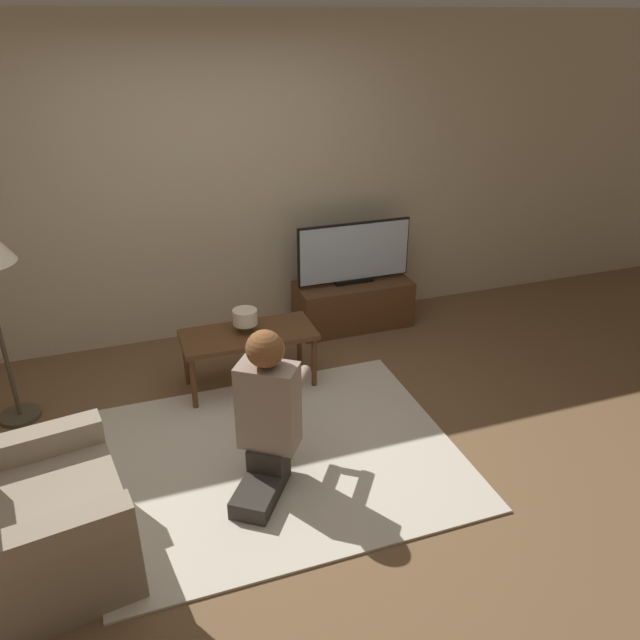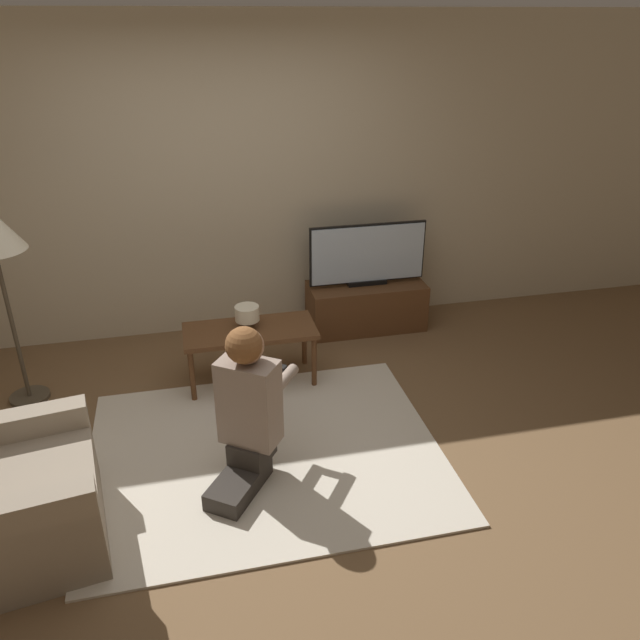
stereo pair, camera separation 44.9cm
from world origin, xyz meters
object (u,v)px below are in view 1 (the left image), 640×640
Objects in this scene: coffee_table at (248,339)px; armchair at (29,526)px; tv at (354,253)px; person_kneeling at (267,409)px; table_lamp at (245,318)px.

armchair reaches higher than coffee_table.
armchair is (-1.43, -1.37, -0.10)m from coffee_table.
coffee_table is (-1.12, -0.70, -0.29)m from tv.
tv is at bearing -89.95° from person_kneeling.
person_kneeling reaches higher than coffee_table.
coffee_table is 1.12m from person_kneeling.
tv reaches higher than table_lamp.
armchair is 1.33m from person_kneeling.
table_lamp is (-1.13, -0.67, -0.14)m from tv.
table_lamp is (1.42, 1.40, 0.26)m from armchair.
tv is 1.04× the size of coffee_table.
table_lamp is at bearing -54.41° from armchair.
coffee_table is 0.16m from table_lamp.
tv is at bearing 32.02° from coffee_table.
coffee_table is at bearing -71.66° from table_lamp.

